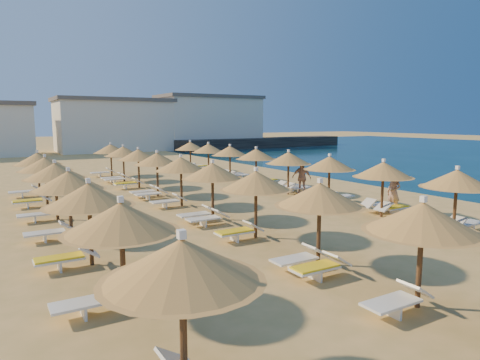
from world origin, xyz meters
TOP-DOWN VIEW (x-y plane):
  - ground at (0.00, 0.00)m, footprint 220.00×220.00m
  - jetty at (26.30, 42.18)m, footprint 30.24×6.66m
  - hotel_blocks at (4.09, 46.28)m, footprint 48.49×9.41m
  - parasol_row_east at (3.16, 1.99)m, footprint 2.65×36.84m
  - parasol_row_west at (-3.50, 1.99)m, footprint 2.65×36.84m
  - parasol_row_inland at (-9.30, 1.99)m, footprint 2.65×23.17m
  - loungers at (-1.82, 1.93)m, footprint 15.61×35.71m
  - beachgoer_a at (4.40, -1.04)m, footprint 0.47×0.71m
  - beachgoer_c at (3.85, 5.04)m, footprint 1.00×1.21m

SIDE VIEW (x-z plane):
  - ground at x=0.00m, z-range 0.00..0.00m
  - loungers at x=-1.82m, z-range 0.01..0.67m
  - jetty at x=26.30m, z-range 0.00..1.50m
  - beachgoer_a at x=4.40m, z-range 0.00..1.90m
  - beachgoer_c at x=3.85m, z-range 0.00..1.93m
  - parasol_row_east at x=3.16m, z-range 0.77..3.37m
  - parasol_row_west at x=-3.50m, z-range 0.77..3.37m
  - parasol_row_inland at x=-9.30m, z-range 0.77..3.37m
  - hotel_blocks at x=4.09m, z-range -0.35..7.75m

